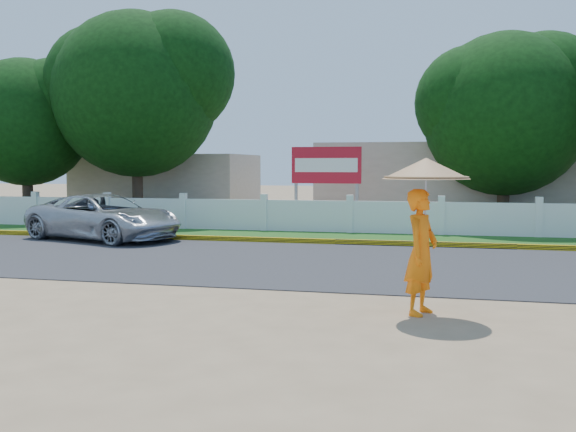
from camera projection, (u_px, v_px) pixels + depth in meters
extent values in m
plane|color=#9E8460|center=(261.00, 302.00, 10.79)|extent=(120.00, 120.00, 0.00)
cube|color=#38383A|center=(312.00, 262.00, 15.16)|extent=(60.00, 7.00, 0.02)
cube|color=#2D601E|center=(344.00, 238.00, 20.26)|extent=(60.00, 3.50, 0.03)
cube|color=yellow|center=(335.00, 242.00, 18.60)|extent=(40.00, 0.18, 0.16)
cube|color=silver|center=(350.00, 217.00, 21.62)|extent=(40.00, 0.10, 1.10)
cube|color=#B7AD99|center=(441.00, 181.00, 27.46)|extent=(10.00, 6.00, 3.20)
cube|color=#B7AD99|center=(168.00, 184.00, 31.39)|extent=(8.00, 5.00, 2.80)
imported|color=#AFB3B8|center=(104.00, 217.00, 19.70)|extent=(5.54, 3.78, 1.41)
imported|color=orange|center=(421.00, 252.00, 9.85)|extent=(0.68, 0.82, 1.94)
cylinder|color=#9A999F|center=(425.00, 204.00, 9.78)|extent=(0.03, 0.03, 1.26)
cone|color=#AE7F50|center=(426.00, 168.00, 9.73)|extent=(1.33, 1.33, 0.32)
cylinder|color=gray|center=(296.00, 201.00, 23.13)|extent=(0.12, 0.12, 2.00)
cylinder|color=gray|center=(357.00, 202.00, 22.63)|extent=(0.12, 0.12, 2.00)
cube|color=#AE1220|center=(326.00, 165.00, 22.78)|extent=(2.50, 0.12, 1.30)
cube|color=silver|center=(326.00, 165.00, 22.72)|extent=(2.25, 0.02, 0.49)
cylinder|color=#473828|center=(503.00, 194.00, 23.52)|extent=(0.44, 0.44, 2.51)
sphere|color=#0E3A0D|center=(505.00, 114.00, 23.29)|extent=(5.92, 5.92, 5.92)
cylinder|color=#473828|center=(137.00, 180.00, 26.70)|extent=(0.44, 0.44, 3.33)
sphere|color=#0E3A0D|center=(136.00, 95.00, 26.42)|extent=(6.79, 6.79, 6.79)
cylinder|color=#473828|center=(28.00, 188.00, 27.26)|extent=(0.44, 0.44, 2.63)
sphere|color=#0E3A0D|center=(26.00, 122.00, 27.04)|extent=(5.35, 5.35, 5.35)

